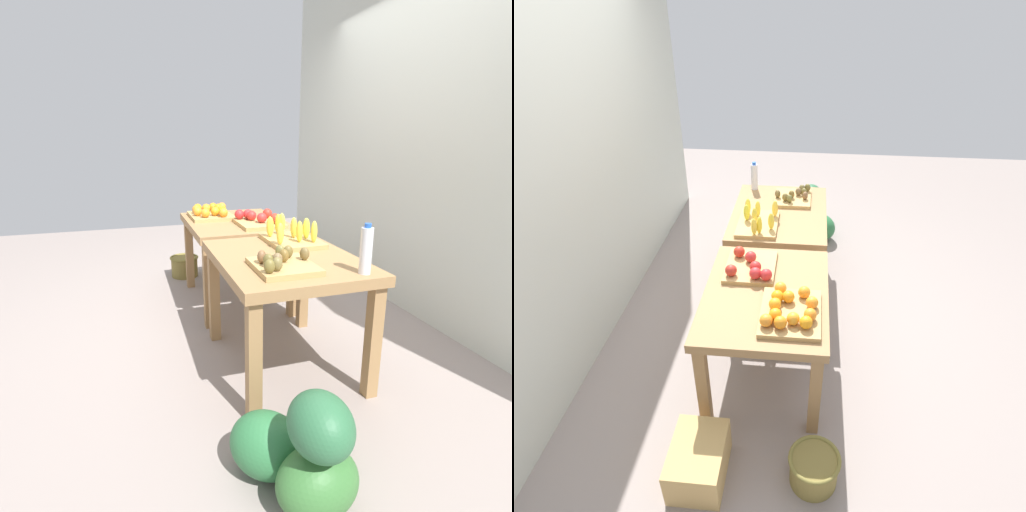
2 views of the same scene
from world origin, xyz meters
TOP-DOWN VIEW (x-y plane):
  - ground_plane at (0.00, 0.00)m, footprint 8.00×8.00m
  - back_wall at (0.00, 1.35)m, footprint 4.40×0.12m
  - display_table_left at (-0.56, 0.00)m, footprint 1.04×0.80m
  - display_table_right at (0.56, 0.00)m, footprint 1.04×0.80m
  - orange_bin at (-0.77, -0.16)m, footprint 0.44×0.37m
  - apple_bin at (-0.34, 0.13)m, footprint 0.41×0.34m
  - banana_crate at (0.29, 0.15)m, footprint 0.45×0.32m
  - kiwi_bin at (0.79, -0.11)m, footprint 0.36×0.33m
  - water_bottle at (0.99, 0.27)m, footprint 0.06×0.06m
  - watermelon_pile at (1.46, -0.27)m, footprint 0.61×0.61m
  - wicker_basket at (-1.35, -0.35)m, footprint 0.29×0.29m
  - cardboard_produce_box at (-1.38, 0.30)m, footprint 0.40×0.30m

SIDE VIEW (x-z plane):
  - ground_plane at x=0.00m, z-range 0.00..0.00m
  - wicker_basket at x=-1.35m, z-range 0.01..0.22m
  - cardboard_produce_box at x=-1.38m, z-range 0.00..0.26m
  - watermelon_pile at x=1.46m, z-range -0.07..0.44m
  - display_table_left at x=-0.56m, z-range 0.26..0.98m
  - display_table_right at x=0.56m, z-range 0.26..0.98m
  - kiwi_bin at x=0.79m, z-range 0.70..0.81m
  - apple_bin at x=-0.34m, z-range 0.71..0.82m
  - orange_bin at x=-0.77m, z-range 0.71..0.82m
  - banana_crate at x=0.29m, z-range 0.68..0.85m
  - water_bottle at x=0.99m, z-range 0.71..0.98m
  - back_wall at x=0.00m, z-range 0.00..3.00m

